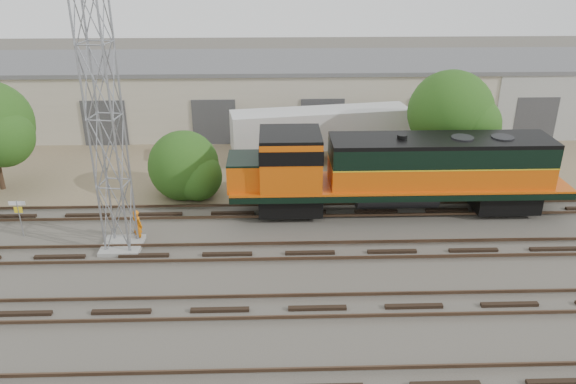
{
  "coord_description": "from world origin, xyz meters",
  "views": [
    {
      "loc": [
        -1.81,
        -22.07,
        13.8
      ],
      "look_at": [
        -0.99,
        4.0,
        2.2
      ],
      "focal_mm": 35.0,
      "sensor_mm": 36.0,
      "label": 1
    }
  ],
  "objects_px": {
    "signal_tower": "(106,122)",
    "worker": "(138,225)",
    "semi_trailer": "(324,129)",
    "locomotive": "(393,170)"
  },
  "relations": [
    {
      "from": "signal_tower",
      "to": "worker",
      "type": "xyz_separation_m",
      "value": [
        0.68,
        0.71,
        -5.59
      ]
    },
    {
      "from": "signal_tower",
      "to": "semi_trailer",
      "type": "bearing_deg",
      "value": 46.51
    },
    {
      "from": "signal_tower",
      "to": "worker",
      "type": "distance_m",
      "value": 5.68
    },
    {
      "from": "locomotive",
      "to": "semi_trailer",
      "type": "relative_size",
      "value": 1.52
    },
    {
      "from": "locomotive",
      "to": "signal_tower",
      "type": "xyz_separation_m",
      "value": [
        -14.04,
        -3.54,
        3.91
      ]
    },
    {
      "from": "locomotive",
      "to": "semi_trailer",
      "type": "distance_m",
      "value": 8.62
    },
    {
      "from": "signal_tower",
      "to": "semi_trailer",
      "type": "xyz_separation_m",
      "value": [
        11.02,
        11.62,
        -4.12
      ]
    },
    {
      "from": "locomotive",
      "to": "signal_tower",
      "type": "relative_size",
      "value": 1.4
    },
    {
      "from": "signal_tower",
      "to": "worker",
      "type": "relative_size",
      "value": 7.83
    },
    {
      "from": "worker",
      "to": "semi_trailer",
      "type": "bearing_deg",
      "value": -92.69
    }
  ]
}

